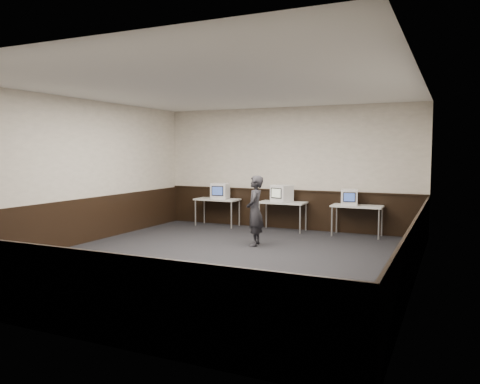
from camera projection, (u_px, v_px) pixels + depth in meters
The scene contains 18 objects.
floor at pixel (219, 260), 8.85m from camera, with size 8.00×8.00×0.00m, color black.
ceiling at pixel (218, 88), 8.57m from camera, with size 8.00×8.00×0.00m, color white.
back_wall at pixel (288, 168), 12.33m from camera, with size 7.00×7.00×0.00m, color beige.
front_wall at pixel (49, 192), 5.09m from camera, with size 7.00×7.00×0.00m, color beige.
left_wall at pixel (75, 172), 10.17m from camera, with size 8.00×8.00×0.00m, color beige.
right_wall at pixel (418, 180), 7.25m from camera, with size 8.00×8.00×0.00m, color beige.
wainscot_back at pixel (287, 210), 12.41m from camera, with size 6.98×0.04×1.00m, color black.
wainscot_front at pixel (54, 290), 5.20m from camera, with size 6.98×0.04×1.00m, color black.
wainscot_left at pixel (78, 222), 10.26m from camera, with size 0.04×7.98×1.00m, color black.
wainscot_right at pixel (415, 250), 7.35m from camera, with size 0.04×7.98×1.00m, color black.
wainscot_rail at pixel (287, 190), 12.34m from camera, with size 6.98×0.06×0.04m, color black.
desk_left at pixel (217, 201), 12.84m from camera, with size 1.20×0.60×0.75m.
desk_center at pixel (283, 205), 12.05m from camera, with size 1.20×0.60×0.75m.
desk_right at pixel (357, 208), 11.26m from camera, with size 1.20×0.60×0.75m.
emac_left at pixel (220, 191), 12.73m from camera, with size 0.50×0.52×0.44m.
emac_center at pixel (282, 193), 12.01m from camera, with size 0.56×0.57×0.44m.
emac_right at pixel (349, 197), 11.27m from camera, with size 0.46×0.48×0.39m.
person at pixel (255, 211), 10.11m from camera, with size 0.56×0.36×1.52m, color black.
Camera 1 is at (4.01, -7.74, 2.04)m, focal length 35.00 mm.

